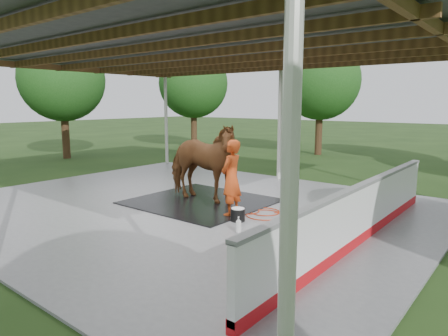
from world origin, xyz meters
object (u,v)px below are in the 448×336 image
Objects in this scene: dasher_board at (360,215)px; handler at (231,178)px; horse at (201,162)px; wash_bucket at (238,214)px.

dasher_board is 4.44× the size of handler.
handler is at bearing -113.30° from horse.
horse is at bearing 173.80° from dasher_board.
horse is 7.70× the size of wash_bucket.
horse reaches higher than wash_bucket.
dasher_board is 24.82× the size of wash_bucket.
handler is at bearing -179.45° from dasher_board.
dasher_board reaches higher than wash_bucket.
dasher_board is 3.22× the size of horse.
horse is 2.21m from wash_bucket.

